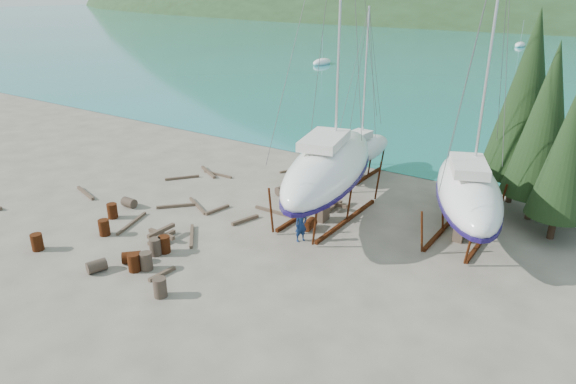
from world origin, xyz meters
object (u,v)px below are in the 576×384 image
Objects in this scene: large_sailboat_near at (329,166)px; large_sailboat_far at (468,190)px; small_sailboat_shore at (359,150)px; worker at (301,225)px.

large_sailboat_near reaches higher than large_sailboat_far.
worker is at bearing -73.58° from small_sailboat_shore.
large_sailboat_far is at bearing 0.83° from large_sailboat_near.
small_sailboat_shore is 6.12× the size of worker.
large_sailboat_near is 10.45× the size of worker.
large_sailboat_far is 1.45× the size of small_sailboat_shore.
large_sailboat_far is at bearing -26.17° from small_sailboat_shore.
worker is at bearing -97.52° from large_sailboat_near.
large_sailboat_near is at bearing 34.69° from worker.
large_sailboat_near reaches higher than small_sailboat_shore.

